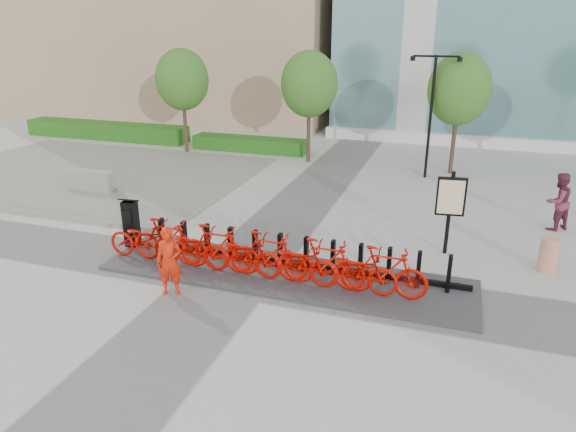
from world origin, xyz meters
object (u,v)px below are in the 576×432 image
(construction_barrel, at_px, (548,255))
(worker_red, at_px, (169,261))
(bike_0, at_px, (144,240))
(pedestrian, at_px, (558,201))
(jersey_barrier, at_px, (90,180))
(map_sign, at_px, (451,200))
(kiosk, at_px, (131,223))

(construction_barrel, bearing_deg, worker_red, -154.44)
(bike_0, bearing_deg, construction_barrel, -74.77)
(pedestrian, xyz_separation_m, jersey_barrier, (-16.69, -1.18, -0.53))
(jersey_barrier, xyz_separation_m, map_sign, (13.50, -1.82, 1.19))
(pedestrian, xyz_separation_m, map_sign, (-3.19, -3.00, 0.66))
(kiosk, bearing_deg, worker_red, -45.89)
(kiosk, xyz_separation_m, pedestrian, (11.79, 5.50, 0.14))
(worker_red, xyz_separation_m, map_sign, (6.15, 4.53, 0.74))
(jersey_barrier, bearing_deg, bike_0, -42.39)
(kiosk, distance_m, map_sign, 9.00)
(construction_barrel, distance_m, map_sign, 2.83)
(bike_0, distance_m, kiosk, 1.09)
(kiosk, height_order, map_sign, map_sign)
(construction_barrel, distance_m, jersey_barrier, 16.23)
(bike_0, height_order, worker_red, worker_red)
(construction_barrel, xyz_separation_m, map_sign, (-2.58, 0.36, 1.12))
(bike_0, relative_size, worker_red, 1.25)
(kiosk, height_order, worker_red, worker_red)
(construction_barrel, bearing_deg, pedestrian, 79.70)
(worker_red, bearing_deg, construction_barrel, 8.69)
(bike_0, bearing_deg, pedestrian, -60.60)
(pedestrian, height_order, jersey_barrier, pedestrian)
(kiosk, relative_size, map_sign, 0.62)
(bike_0, xyz_separation_m, worker_red, (1.61, -1.36, 0.21))
(construction_barrel, height_order, map_sign, map_sign)
(pedestrian, bearing_deg, jersey_barrier, -34.60)
(kiosk, xyz_separation_m, map_sign, (8.61, 2.50, 0.80))
(bike_0, height_order, map_sign, map_sign)
(map_sign, bearing_deg, pedestrian, 35.61)
(worker_red, xyz_separation_m, jersey_barrier, (-7.35, 6.35, -0.45))
(construction_barrel, relative_size, jersey_barrier, 0.45)
(map_sign, bearing_deg, kiosk, -171.44)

